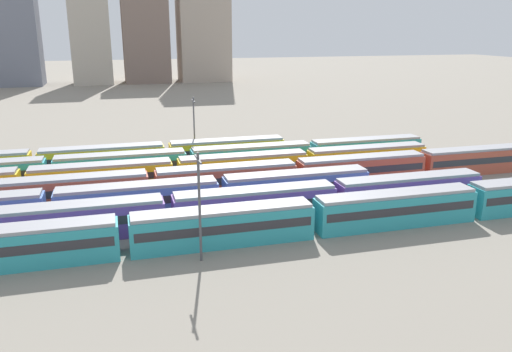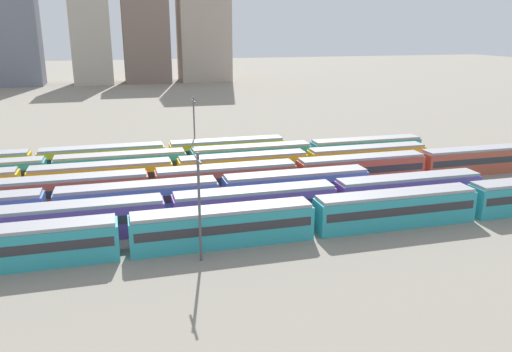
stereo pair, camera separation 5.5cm
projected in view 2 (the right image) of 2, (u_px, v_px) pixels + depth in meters
train_track_0 at (313, 217)px, 52.56m from camera, size 112.50×3.06×3.75m
train_track_1 at (168, 212)px, 53.76m from camera, size 74.70×3.06×3.75m
train_track_2 at (138, 199)px, 57.86m from camera, size 55.80×3.06×3.75m
train_track_3 at (296, 174)px, 67.96m from camera, size 112.50×3.06×3.75m
train_track_4 at (175, 172)px, 68.86m from camera, size 74.70×3.06×3.75m
train_track_5 at (189, 161)px, 74.32m from camera, size 74.70×3.06×3.75m
train_track_6 at (103, 158)px, 76.07m from camera, size 55.80×3.06×3.75m
catenary_pole_0 at (199, 202)px, 45.49m from camera, size 0.24×3.20×10.20m
catenary_pole_1 at (194, 125)px, 81.51m from camera, size 0.24×3.20×10.11m
distant_building_1 at (6, 39)px, 184.28m from camera, size 22.96×13.46×33.52m
distant_building_2 at (91, 30)px, 190.90m from camera, size 14.18×16.39×39.67m
distant_building_3 at (146, 34)px, 196.48m from camera, size 17.18×15.38×36.30m
distant_building_4 at (203, 10)px, 199.63m from camera, size 19.48×16.73×54.70m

